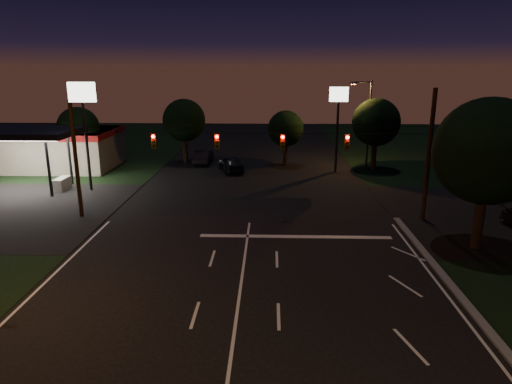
{
  "coord_description": "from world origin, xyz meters",
  "views": [
    {
      "loc": [
        1.39,
        -15.4,
        10.32
      ],
      "look_at": [
        0.54,
        11.1,
        3.0
      ],
      "focal_mm": 32.0,
      "sensor_mm": 36.0,
      "label": 1
    }
  ],
  "objects_px": {
    "tree_right_near": "(487,152)",
    "car_oncoming_b": "(203,156)",
    "utility_pole_right": "(422,220)",
    "car_oncoming_a": "(231,164)"
  },
  "relations": [
    {
      "from": "tree_right_near",
      "to": "car_oncoming_b",
      "type": "xyz_separation_m",
      "value": [
        -19.5,
        23.57,
        -4.89
      ]
    },
    {
      "from": "tree_right_near",
      "to": "car_oncoming_b",
      "type": "height_order",
      "value": "tree_right_near"
    },
    {
      "from": "tree_right_near",
      "to": "car_oncoming_b",
      "type": "relative_size",
      "value": 1.83
    },
    {
      "from": "utility_pole_right",
      "to": "tree_right_near",
      "type": "height_order",
      "value": "tree_right_near"
    },
    {
      "from": "tree_right_near",
      "to": "car_oncoming_a",
      "type": "xyz_separation_m",
      "value": [
        -16.11,
        19.5,
        -4.88
      ]
    },
    {
      "from": "utility_pole_right",
      "to": "car_oncoming_b",
      "type": "distance_m",
      "value": 25.98
    },
    {
      "from": "utility_pole_right",
      "to": "car_oncoming_b",
      "type": "bearing_deg",
      "value": 133.82
    },
    {
      "from": "tree_right_near",
      "to": "car_oncoming_b",
      "type": "distance_m",
      "value": 30.98
    },
    {
      "from": "utility_pole_right",
      "to": "car_oncoming_a",
      "type": "xyz_separation_m",
      "value": [
        -14.58,
        14.67,
        0.79
      ]
    },
    {
      "from": "utility_pole_right",
      "to": "tree_right_near",
      "type": "distance_m",
      "value": 7.61
    }
  ]
}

